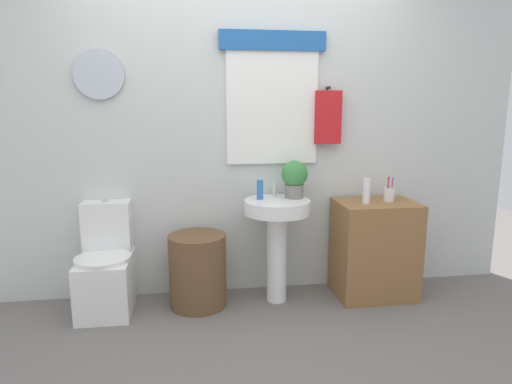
% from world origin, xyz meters
% --- Properties ---
extents(ground_plane, '(8.00, 8.00, 0.00)m').
position_xyz_m(ground_plane, '(0.00, 0.00, 0.00)').
color(ground_plane, slate).
extents(back_wall, '(4.40, 0.18, 2.60)m').
position_xyz_m(back_wall, '(0.00, 1.15, 1.31)').
color(back_wall, silver).
rests_on(back_wall, ground_plane).
extents(toilet, '(0.38, 0.51, 0.79)m').
position_xyz_m(toilet, '(-0.99, 0.89, 0.30)').
color(toilet, white).
rests_on(toilet, ground_plane).
extents(laundry_hamper, '(0.42, 0.42, 0.54)m').
position_xyz_m(laundry_hamper, '(-0.34, 0.85, 0.27)').
color(laundry_hamper, brown).
rests_on(laundry_hamper, ground_plane).
extents(pedestal_sink, '(0.48, 0.48, 0.78)m').
position_xyz_m(pedestal_sink, '(0.24, 0.85, 0.57)').
color(pedestal_sink, white).
rests_on(pedestal_sink, ground_plane).
extents(faucet, '(0.03, 0.03, 0.10)m').
position_xyz_m(faucet, '(0.24, 0.97, 0.83)').
color(faucet, silver).
rests_on(faucet, pedestal_sink).
extents(wooden_cabinet, '(0.59, 0.44, 0.74)m').
position_xyz_m(wooden_cabinet, '(1.01, 0.85, 0.37)').
color(wooden_cabinet, olive).
rests_on(wooden_cabinet, ground_plane).
extents(soap_bottle, '(0.05, 0.05, 0.14)m').
position_xyz_m(soap_bottle, '(0.12, 0.90, 0.85)').
color(soap_bottle, '#2D6BB7').
rests_on(soap_bottle, pedestal_sink).
extents(potted_plant, '(0.20, 0.20, 0.28)m').
position_xyz_m(potted_plant, '(0.38, 0.91, 0.93)').
color(potted_plant, slate).
rests_on(potted_plant, pedestal_sink).
extents(lotion_bottle, '(0.05, 0.05, 0.18)m').
position_xyz_m(lotion_bottle, '(0.91, 0.81, 0.83)').
color(lotion_bottle, white).
rests_on(lotion_bottle, wooden_cabinet).
extents(toothbrush_cup, '(0.08, 0.08, 0.19)m').
position_xyz_m(toothbrush_cup, '(1.11, 0.87, 0.79)').
color(toothbrush_cup, silver).
rests_on(toothbrush_cup, wooden_cabinet).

